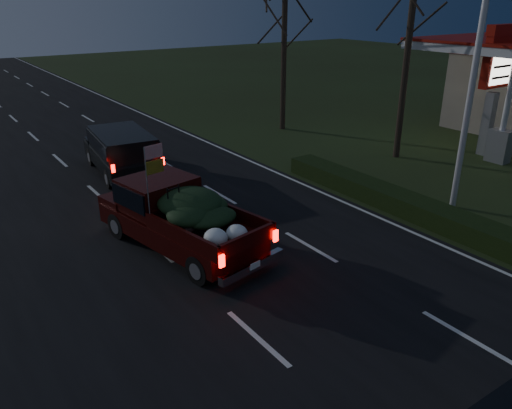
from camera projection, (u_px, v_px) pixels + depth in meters
ground at (257, 338)px, 10.38m from camera, size 120.00×120.00×0.00m
road_asphalt at (257, 338)px, 10.38m from camera, size 14.00×120.00×0.02m
hedge_row at (396, 200)px, 16.67m from camera, size 1.00×10.00×0.60m
light_pole at (480, 37)px, 14.83m from camera, size 0.50×0.90×9.16m
gas_price_pylon at (497, 69)px, 21.19m from camera, size 2.00×0.41×5.57m
gas_canopy at (504, 50)px, 22.79m from camera, size 7.10×6.10×4.88m
bare_tree_mid at (413, 4)px, 19.87m from camera, size 3.60×3.60×8.50m
bare_tree_far at (284, 27)px, 25.07m from camera, size 3.60×3.60×7.00m
pickup_truck at (179, 213)px, 13.82m from camera, size 2.97×5.60×2.79m
lead_suv at (122, 148)px, 19.75m from camera, size 2.55×5.06×1.40m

